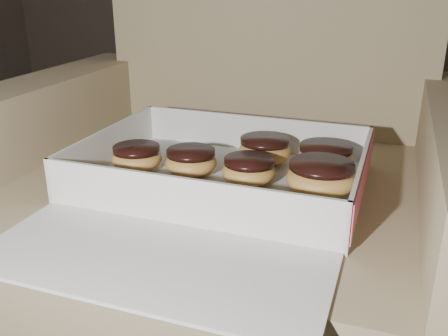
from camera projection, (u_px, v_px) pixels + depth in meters
name	position (u px, v px, depth m)	size (l,w,h in m)	color
armchair	(232.00, 221.00, 0.96)	(0.88, 0.74, 0.92)	#968160
bakery_box	(216.00, 187.00, 0.78)	(0.45, 0.52, 0.07)	silver
donut_a	(325.00, 157.00, 0.85)	(0.10, 0.10, 0.05)	#CF8F48
donut_b	(137.00, 157.00, 0.86)	(0.09, 0.09, 0.04)	#CF8F48
donut_c	(249.00, 170.00, 0.80)	(0.09, 0.09, 0.04)	#CF8F48
donut_d	(191.00, 161.00, 0.84)	(0.09, 0.09, 0.04)	#CF8F48
donut_e	(265.00, 150.00, 0.89)	(0.09, 0.09, 0.05)	#CF8F48
donut_f	(321.00, 177.00, 0.76)	(0.11, 0.11, 0.05)	#CF8F48
crumb_a	(139.00, 200.00, 0.74)	(0.01, 0.01, 0.00)	black
crumb_b	(234.00, 198.00, 0.75)	(0.01, 0.01, 0.00)	black
crumb_c	(181.00, 185.00, 0.80)	(0.01, 0.01, 0.00)	black
crumb_d	(266.00, 213.00, 0.70)	(0.01, 0.01, 0.00)	black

